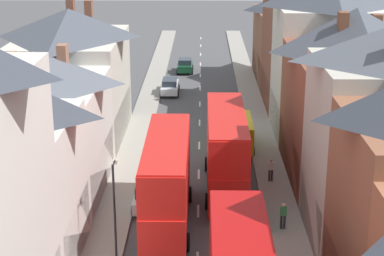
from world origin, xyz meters
name	(u,v)px	position (x,y,z in m)	size (l,w,h in m)	color
pavement_left	(138,136)	(-5.10, 38.00, 0.07)	(2.20, 104.00, 0.14)	gray
pavement_right	(261,137)	(5.10, 38.00, 0.07)	(2.20, 104.00, 0.14)	gray
centre_line_dashes	(199,145)	(0.00, 36.00, 0.01)	(0.14, 97.80, 0.01)	silver
terrace_row_right	(368,111)	(10.19, 25.13, 6.19)	(8.00, 75.89, 14.48)	beige
double_decker_bus_mid_street	(167,181)	(-1.81, 22.08, 2.82)	(2.74, 10.80, 5.30)	red
double_decker_bus_far_approaching	(226,150)	(1.79, 27.39, 2.82)	(2.74, 10.80, 5.30)	red
car_near_silver	(185,65)	(-1.80, 61.51, 0.82)	(1.90, 3.84, 1.63)	#144728
car_parked_left_a	(149,195)	(-3.10, 24.52, 0.82)	(1.90, 4.07, 1.63)	silver
car_parked_right_a	(251,210)	(3.10, 22.44, 0.85)	(1.90, 3.83, 1.71)	#4C515B
car_mid_black	(170,86)	(-3.10, 51.83, 0.80)	(1.90, 4.47, 1.58)	silver
delivery_van	(239,133)	(3.10, 35.29, 1.34)	(2.20, 5.20, 2.41)	yellow
pedestrian_mid_right	(283,214)	(4.90, 21.46, 1.03)	(0.36, 0.22, 1.61)	#23232D
pedestrian_far_left	(271,169)	(4.91, 28.50, 1.03)	(0.36, 0.22, 1.61)	#23232D
street_lamp	(115,205)	(-4.25, 17.89, 3.24)	(0.20, 1.12, 5.50)	black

